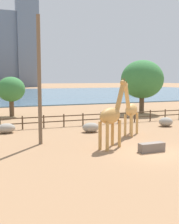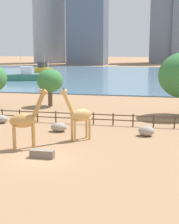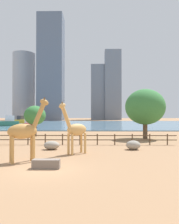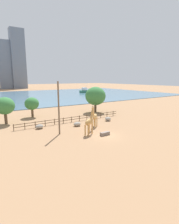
{
  "view_description": "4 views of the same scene",
  "coord_description": "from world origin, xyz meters",
  "views": [
    {
      "loc": [
        -10.67,
        -15.26,
        4.87
      ],
      "look_at": [
        -2.1,
        6.2,
        2.13
      ],
      "focal_mm": 45.0,
      "sensor_mm": 36.0,
      "label": 1
    },
    {
      "loc": [
        8.5,
        -22.7,
        8.01
      ],
      "look_at": [
        1.86,
        8.52,
        2.0
      ],
      "focal_mm": 55.0,
      "sensor_mm": 36.0,
      "label": 2
    },
    {
      "loc": [
        3.15,
        -14.07,
        3.49
      ],
      "look_at": [
        2.53,
        22.05,
        4.08
      ],
      "focal_mm": 35.0,
      "sensor_mm": 36.0,
      "label": 3
    },
    {
      "loc": [
        -18.36,
        -23.01,
        9.94
      ],
      "look_at": [
        3.59,
        10.75,
        2.13
      ],
      "focal_mm": 28.0,
      "sensor_mm": 36.0,
      "label": 4
    }
  ],
  "objects": [
    {
      "name": "ground_plane",
      "position": [
        0.0,
        80.0,
        0.0
      ],
      "size": [
        400.0,
        400.0,
        0.0
      ],
      "primitive_type": "plane",
      "color": "#9E7551"
    },
    {
      "name": "harbor_water",
      "position": [
        0.0,
        77.0,
        0.1
      ],
      "size": [
        180.0,
        86.0,
        0.2
      ],
      "primitive_type": "cube",
      "color": "slate",
      "rests_on": "ground"
    },
    {
      "name": "giraffe_tall",
      "position": [
        1.53,
        5.68,
        2.22
      ],
      "size": [
        2.67,
        2.42,
        4.75
      ],
      "rotation": [
        0.0,
        0.0,
        3.85
      ],
      "color": "tan",
      "rests_on": "ground"
    },
    {
      "name": "giraffe_companion",
      "position": [
        -2.0,
        2.27,
        2.33
      ],
      "size": [
        3.06,
        2.1,
        4.97
      ],
      "rotation": [
        0.0,
        0.0,
        0.52
      ],
      "color": "#C18C47",
      "rests_on": "ground"
    },
    {
      "name": "boulder_by_pole",
      "position": [
        7.24,
        8.36,
        0.47
      ],
      "size": [
        1.47,
        1.24,
        0.93
      ],
      "primitive_type": "ellipsoid",
      "color": "gray",
      "rests_on": "ground"
    },
    {
      "name": "boulder_small",
      "position": [
        -1.13,
        8.29,
        0.44
      ],
      "size": [
        1.61,
        1.17,
        0.88
      ],
      "primitive_type": "ellipsoid",
      "color": "gray",
      "rests_on": "ground"
    },
    {
      "name": "feeding_trough",
      "position": [
        0.04,
        0.3,
        0.3
      ],
      "size": [
        1.8,
        0.6,
        0.6
      ],
      "primitive_type": "cube",
      "color": "#72665B",
      "rests_on": "ground"
    },
    {
      "name": "enclosure_fence",
      "position": [
        -0.23,
        12.0,
        0.76
      ],
      "size": [
        26.12,
        0.14,
        1.3
      ],
      "color": "#4C3826",
      "rests_on": "ground"
    },
    {
      "name": "tree_center_broad",
      "position": [
        10.97,
        18.89,
        4.78
      ],
      "size": [
        5.97,
        5.97,
        7.49
      ],
      "color": "brown",
      "rests_on": "ground"
    },
    {
      "name": "tree_right_tall",
      "position": [
        -6.62,
        22.22,
        3.49
      ],
      "size": [
        3.57,
        3.57,
        5.14
      ],
      "color": "brown",
      "rests_on": "ground"
    },
    {
      "name": "boat_ferry",
      "position": [
        -24.21,
        54.82,
        1.33
      ],
      "size": [
        8.03,
        4.97,
        6.8
      ],
      "rotation": [
        0.0,
        0.0,
        3.46
      ],
      "color": "#337259",
      "rests_on": "harbor_water"
    },
    {
      "name": "boat_sailboat",
      "position": [
        -15.0,
        46.08,
        1.05
      ],
      "size": [
        4.22,
        5.95,
        5.06
      ],
      "rotation": [
        0.0,
        0.0,
        5.15
      ],
      "color": "#B22D28",
      "rests_on": "harbor_water"
    },
    {
      "name": "boat_tug",
      "position": [
        -29.0,
        82.67,
        1.3
      ],
      "size": [
        7.46,
        6.58,
        6.63
      ],
      "rotation": [
        0.0,
        0.0,
        5.63
      ],
      "color": "gold",
      "rests_on": "harbor_water"
    },
    {
      "name": "skyline_tower_needle",
      "position": [
        18.72,
        159.15,
        27.63
      ],
      "size": [
        12.78,
        9.15,
        55.27
      ],
      "primitive_type": "cube",
      "color": "slate",
      "rests_on": "ground"
    },
    {
      "name": "skyline_block_central",
      "position": [
        -26.66,
        138.9,
        37.04
      ],
      "size": [
        17.37,
        14.85,
        74.09
      ],
      "primitive_type": "cube",
      "color": "slate",
      "rests_on": "ground"
    },
    {
      "name": "skyline_tower_glass",
      "position": [
        -36.67,
        166.18,
        41.03
      ],
      "size": [
        11.3,
        8.38,
        82.06
      ],
      "primitive_type": "cube",
      "color": "#939EAD",
      "rests_on": "ground"
    },
    {
      "name": "skyline_block_left",
      "position": [
        -51.0,
        154.57,
        25.98
      ],
      "size": [
        16.96,
        16.96,
        51.96
      ],
      "primitive_type": "cylinder",
      "color": "#939EAD",
      "rests_on": "ground"
    },
    {
      "name": "skyline_block_right",
      "position": [
        7.76,
        164.43,
        22.04
      ],
      "size": [
        12.71,
        15.98,
        44.09
      ],
      "primitive_type": "cube",
      "color": "slate",
      "rests_on": "ground"
    }
  ]
}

